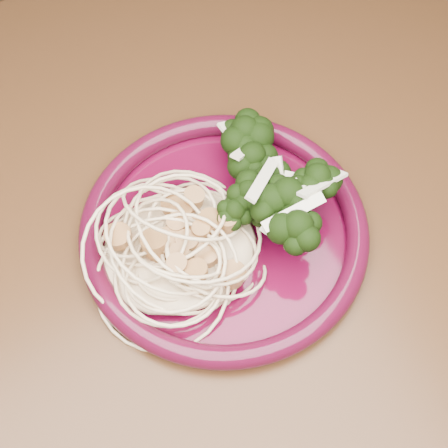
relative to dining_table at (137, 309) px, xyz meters
name	(u,v)px	position (x,y,z in m)	size (l,w,h in m)	color
dining_table	(137,309)	(0.00, 0.00, 0.00)	(1.20, 0.80, 0.75)	#472814
dinner_plate	(224,230)	(0.10, -0.01, 0.11)	(0.27, 0.27, 0.02)	#44051D
spaghetti_pile	(178,244)	(0.05, -0.01, 0.12)	(0.15, 0.13, 0.03)	beige
scallop_cluster	(176,223)	(0.05, -0.01, 0.16)	(0.12, 0.12, 0.04)	#A97743
broccoli_pile	(278,192)	(0.15, -0.02, 0.13)	(0.10, 0.16, 0.06)	black
onion_garnish	(281,170)	(0.15, -0.02, 0.17)	(0.07, 0.10, 0.05)	beige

